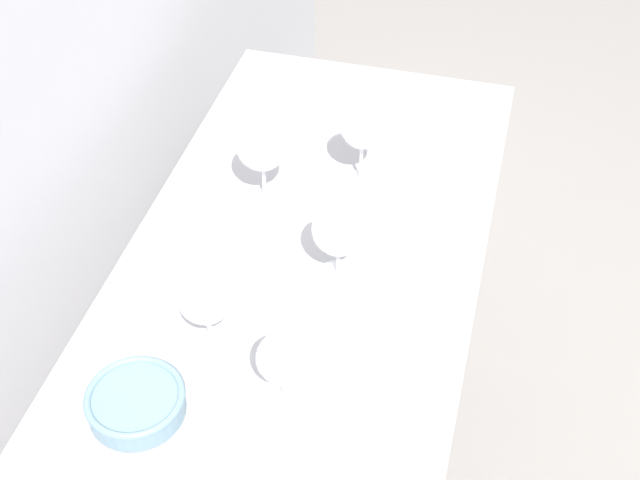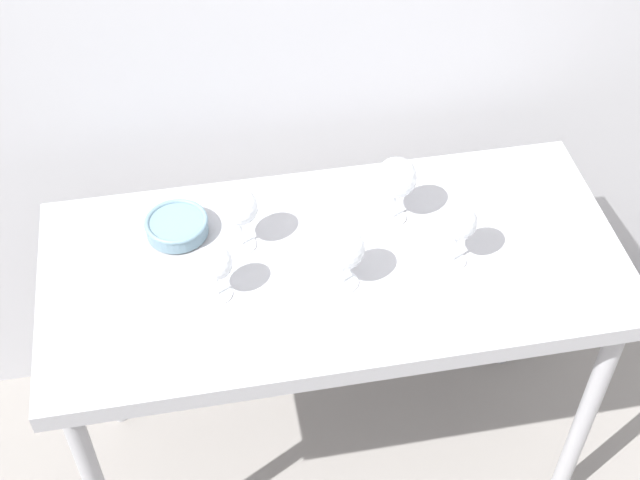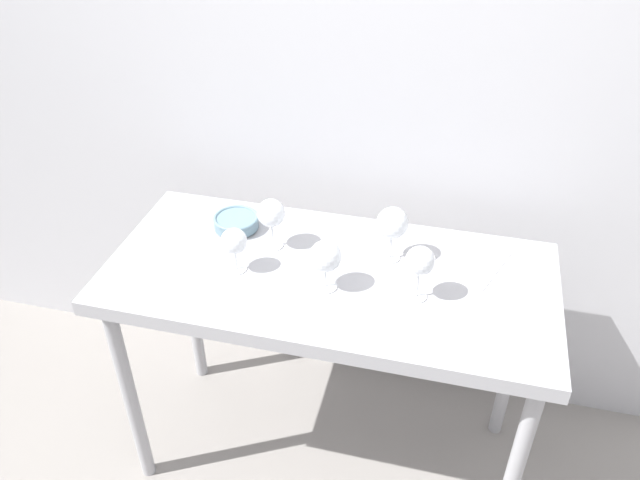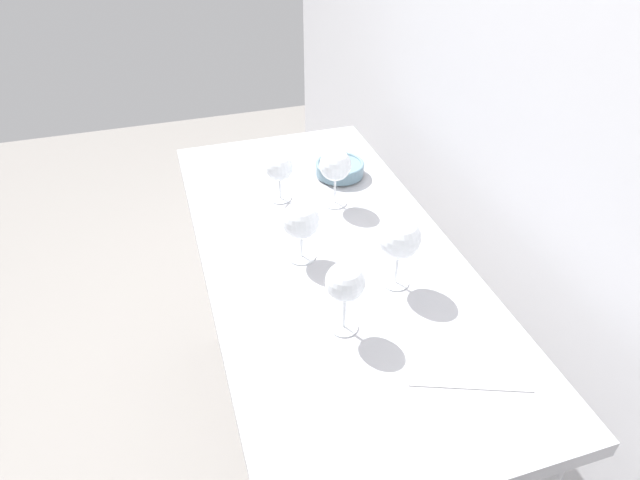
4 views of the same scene
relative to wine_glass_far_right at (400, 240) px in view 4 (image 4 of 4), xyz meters
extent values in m
plane|color=gray|center=(-0.17, -0.11, -1.03)|extent=(6.00, 6.00, 0.00)
cube|color=silver|center=(-0.17, 0.38, 0.27)|extent=(3.80, 0.04, 2.60)
cube|color=#A6A6AB|center=(-0.17, -0.11, -0.15)|extent=(1.40, 0.64, 0.04)
cube|color=#A6A6AB|center=(-0.17, -0.44, -0.16)|extent=(1.40, 0.01, 0.05)
cylinder|color=#A6A6AB|center=(-0.81, -0.37, -0.60)|extent=(0.05, 0.05, 0.86)
cylinder|color=#A6A6AB|center=(-0.81, 0.15, -0.60)|extent=(0.05, 0.05, 0.86)
cylinder|color=white|center=(0.00, 0.00, -0.13)|extent=(0.07, 0.07, 0.00)
cylinder|color=white|center=(0.00, 0.00, -0.08)|extent=(0.01, 0.01, 0.09)
sphere|color=white|center=(0.00, 0.00, 0.00)|extent=(0.10, 0.10, 0.10)
cylinder|color=maroon|center=(0.00, 0.00, -0.01)|extent=(0.07, 0.07, 0.02)
cylinder|color=white|center=(-0.17, -0.19, -0.13)|extent=(0.07, 0.07, 0.00)
cylinder|color=white|center=(-0.17, -0.19, -0.09)|extent=(0.01, 0.01, 0.07)
sphere|color=white|center=(-0.17, -0.19, -0.02)|extent=(0.10, 0.10, 0.10)
cylinder|color=maroon|center=(-0.17, -0.19, -0.03)|extent=(0.07, 0.07, 0.02)
cylinder|color=white|center=(-0.38, -0.03, -0.13)|extent=(0.07, 0.07, 0.00)
cylinder|color=white|center=(-0.38, -0.03, -0.09)|extent=(0.01, 0.01, 0.09)
sphere|color=white|center=(-0.38, -0.03, 0.00)|extent=(0.09, 0.09, 0.09)
cylinder|color=maroon|center=(-0.38, -0.03, -0.02)|extent=(0.06, 0.06, 0.03)
cylinder|color=white|center=(-0.46, -0.17, -0.13)|extent=(0.06, 0.06, 0.00)
cylinder|color=white|center=(-0.46, -0.17, -0.09)|extent=(0.01, 0.01, 0.07)
sphere|color=white|center=(-0.46, -0.17, -0.02)|extent=(0.08, 0.08, 0.08)
cylinder|color=maroon|center=(-0.46, -0.17, -0.04)|extent=(0.06, 0.06, 0.02)
cylinder|color=white|center=(0.11, -0.17, -0.13)|extent=(0.06, 0.06, 0.00)
cylinder|color=white|center=(0.11, -0.17, -0.08)|extent=(0.01, 0.01, 0.09)
sphere|color=white|center=(0.11, -0.17, 0.00)|extent=(0.09, 0.09, 0.09)
cylinder|color=maroon|center=(0.11, -0.17, -0.01)|extent=(0.06, 0.06, 0.03)
cube|color=white|center=(0.27, 0.04, -0.13)|extent=(0.22, 0.28, 0.00)
cylinder|color=beige|center=(-0.54, 0.04, -0.13)|extent=(0.13, 0.13, 0.01)
cylinder|color=slate|center=(-0.54, 0.04, -0.11)|extent=(0.15, 0.15, 0.04)
torus|color=slate|center=(-0.54, 0.04, -0.09)|extent=(0.16, 0.16, 0.01)
camera|label=1|loc=(-1.24, -0.44, 1.00)|focal=49.04mm
camera|label=2|loc=(-0.46, -1.53, 1.42)|focal=49.70mm
camera|label=3|loc=(0.17, -1.62, 1.09)|focal=35.35mm
camera|label=4|loc=(0.92, -0.48, 0.75)|focal=30.93mm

